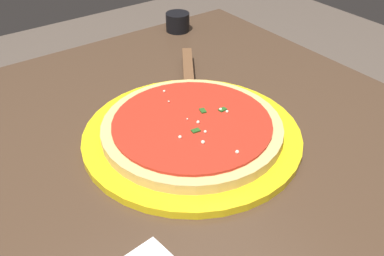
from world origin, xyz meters
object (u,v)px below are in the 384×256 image
pizza (192,127)px  cup_small_sauce (178,22)px  pizza_server (189,78)px  serving_plate (192,136)px

pizza → cup_small_sauce: (-0.22, -0.35, -0.00)m
pizza → pizza_server: 0.16m
pizza_server → serving_plate: bearing=56.1°
pizza_server → cup_small_sauce: 0.26m
pizza → cup_small_sauce: bearing=-121.6°
pizza_server → cup_small_sauce: (-0.13, -0.22, 0.00)m
pizza_server → cup_small_sauce: cup_small_sauce is taller
serving_plate → cup_small_sauce: (-0.22, -0.35, 0.01)m
serving_plate → pizza: bearing=128.4°
pizza → pizza_server: pizza is taller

